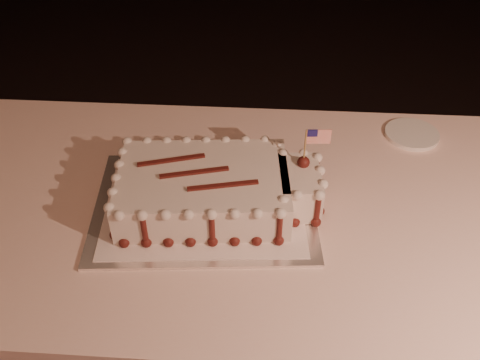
# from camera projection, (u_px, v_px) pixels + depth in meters

# --- Properties ---
(room_shell) EXTENTS (6.10, 8.10, 2.90)m
(room_shell) POSITION_uv_depth(u_px,v_px,m) (226.00, 95.00, 0.33)
(room_shell) COLOR black
(room_shell) RESTS_ON ground
(banquet_table) EXTENTS (2.40, 0.80, 0.75)m
(banquet_table) POSITION_uv_depth(u_px,v_px,m) (251.00, 306.00, 1.45)
(banquet_table) COLOR #FFD6C5
(banquet_table) RESTS_ON ground
(cake_board) EXTENTS (0.52, 0.41, 0.01)m
(cake_board) POSITION_uv_depth(u_px,v_px,m) (205.00, 205.00, 1.20)
(cake_board) COLOR white
(cake_board) RESTS_ON banquet_table
(doily) EXTENTS (0.46, 0.37, 0.00)m
(doily) POSITION_uv_depth(u_px,v_px,m) (204.00, 204.00, 1.20)
(doily) COLOR white
(doily) RESTS_ON cake_board
(sheet_cake) EXTENTS (0.47, 0.29, 0.18)m
(sheet_cake) POSITION_uv_depth(u_px,v_px,m) (215.00, 189.00, 1.17)
(sheet_cake) COLOR silver
(sheet_cake) RESTS_ON doily
(side_plate) EXTENTS (0.14, 0.14, 0.01)m
(side_plate) POSITION_uv_depth(u_px,v_px,m) (412.00, 134.00, 1.41)
(side_plate) COLOR white
(side_plate) RESTS_ON banquet_table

